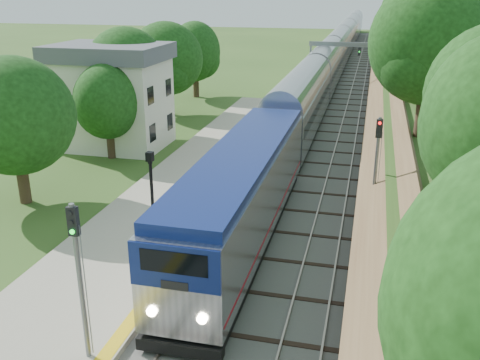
% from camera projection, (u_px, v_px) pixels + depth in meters
% --- Properties ---
extents(trackbed, '(9.50, 170.00, 0.28)m').
position_uv_depth(trackbed, '(341.00, 88.00, 66.87)').
color(trackbed, '#4C4944').
rests_on(trackbed, ground).
extents(platform, '(6.40, 68.00, 0.38)m').
position_uv_depth(platform, '(149.00, 226.00, 28.31)').
color(platform, '#9D967F').
rests_on(platform, ground).
extents(yellow_stripe, '(0.55, 68.00, 0.01)m').
position_uv_depth(yellow_stripe, '(200.00, 228.00, 27.60)').
color(yellow_stripe, gold).
rests_on(yellow_stripe, platform).
extents(embankment, '(10.64, 170.00, 11.70)m').
position_uv_depth(embankment, '(413.00, 76.00, 64.34)').
color(embankment, brown).
rests_on(embankment, ground).
extents(station_building, '(8.60, 6.60, 8.00)m').
position_uv_depth(station_building, '(112.00, 95.00, 41.73)').
color(station_building, beige).
rests_on(station_building, ground).
extents(signal_gantry, '(8.40, 0.38, 6.20)m').
position_uv_depth(signal_gantry, '(345.00, 55.00, 60.57)').
color(signal_gantry, slate).
rests_on(signal_gantry, ground).
extents(trees_behind_platform, '(7.82, 53.32, 7.21)m').
position_uv_depth(trees_behind_platform, '(84.00, 119.00, 32.43)').
color(trees_behind_platform, '#332316').
rests_on(trees_behind_platform, ground).
extents(train, '(3.14, 147.41, 4.62)m').
position_uv_depth(train, '(337.00, 52.00, 83.71)').
color(train, black).
rests_on(train, trackbed).
extents(lamppost_far, '(0.47, 0.47, 4.75)m').
position_uv_depth(lamppost_far, '(153.00, 206.00, 24.85)').
color(lamppost_far, black).
rests_on(lamppost_far, platform).
extents(signal_platform, '(0.33, 0.26, 5.56)m').
position_uv_depth(signal_platform, '(79.00, 266.00, 16.91)').
color(signal_platform, slate).
rests_on(signal_platform, platform).
extents(signal_farside, '(0.32, 0.26, 5.87)m').
position_uv_depth(signal_farside, '(376.00, 161.00, 27.35)').
color(signal_farside, slate).
rests_on(signal_farside, ground).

